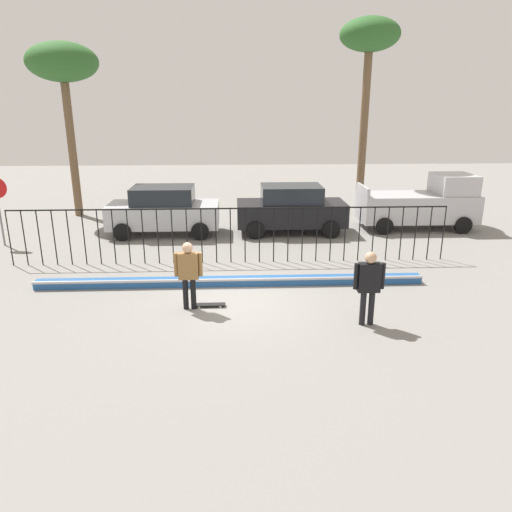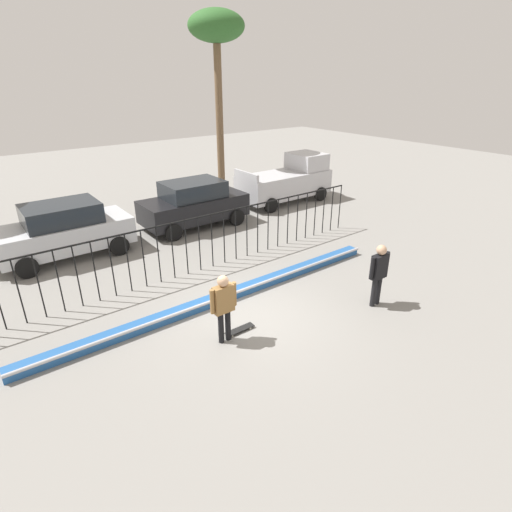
% 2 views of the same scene
% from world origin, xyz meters
% --- Properties ---
extents(ground_plane, '(60.00, 60.00, 0.00)m').
position_xyz_m(ground_plane, '(0.00, 0.00, 0.00)').
color(ground_plane, gray).
extents(bowl_coping_ledge, '(11.00, 0.40, 0.27)m').
position_xyz_m(bowl_coping_ledge, '(0.00, 1.15, 0.12)').
color(bowl_coping_ledge, '#235699').
rests_on(bowl_coping_ledge, ground).
extents(perimeter_fence, '(14.04, 0.04, 1.82)m').
position_xyz_m(perimeter_fence, '(0.00, 3.24, 1.12)').
color(perimeter_fence, black).
rests_on(perimeter_fence, ground).
extents(skateboarder, '(0.70, 0.26, 1.74)m').
position_xyz_m(skateboarder, '(-1.02, -0.46, 1.05)').
color(skateboarder, black).
rests_on(skateboarder, ground).
extents(skateboard, '(0.80, 0.20, 0.07)m').
position_xyz_m(skateboard, '(-0.53, -0.37, 0.06)').
color(skateboard, black).
rests_on(skateboard, ground).
extents(camera_operator, '(0.72, 0.27, 1.79)m').
position_xyz_m(camera_operator, '(3.19, -1.57, 1.07)').
color(camera_operator, black).
rests_on(camera_operator, ground).
extents(parked_car_silver, '(4.30, 2.12, 1.90)m').
position_xyz_m(parked_car_silver, '(-2.65, 6.99, 0.97)').
color(parked_car_silver, '#B7BABF').
rests_on(parked_car_silver, ground).
extents(parked_car_black, '(4.30, 2.12, 1.90)m').
position_xyz_m(parked_car_black, '(2.40, 7.04, 0.97)').
color(parked_car_black, black).
rests_on(parked_car_black, ground).
extents(pickup_truck, '(4.70, 2.12, 2.24)m').
position_xyz_m(pickup_truck, '(7.91, 7.48, 1.04)').
color(pickup_truck, '#B7B7BC').
rests_on(pickup_truck, ground).
extents(palm_tree_tall, '(2.63, 2.63, 8.57)m').
position_xyz_m(palm_tree_tall, '(6.10, 10.70, 7.48)').
color(palm_tree_tall, brown).
rests_on(palm_tree_tall, ground).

